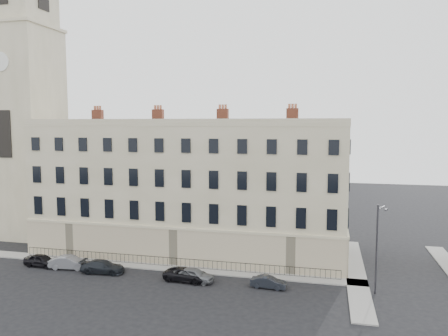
{
  "coord_description": "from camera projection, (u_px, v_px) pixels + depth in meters",
  "views": [
    {
      "loc": [
        9.97,
        -37.4,
        15.24
      ],
      "look_at": [
        -1.37,
        10.0,
        10.33
      ],
      "focal_mm": 35.0,
      "sensor_mm": 36.0,
      "label": 1
    }
  ],
  "objects": [
    {
      "name": "car_a",
      "position": [
        42.0,
        260.0,
        46.82
      ],
      "size": [
        3.97,
        1.8,
        1.32
      ],
      "primitive_type": "imported",
      "rotation": [
        0.0,
        0.0,
        1.51
      ],
      "color": "black",
      "rests_on": "ground"
    },
    {
      "name": "ground",
      "position": [
        213.0,
        291.0,
        40.02
      ],
      "size": [
        160.0,
        160.0,
        0.0
      ],
      "primitive_type": "plane",
      "color": "black",
      "rests_on": "ground"
    },
    {
      "name": "railings",
      "position": [
        172.0,
        262.0,
        46.58
      ],
      "size": [
        35.0,
        0.04,
        0.96
      ],
      "color": "black",
      "rests_on": "ground"
    },
    {
      "name": "car_b",
      "position": [
        69.0,
        262.0,
        46.05
      ],
      "size": [
        4.3,
        1.92,
        1.37
      ],
      "primitive_type": "imported",
      "rotation": [
        0.0,
        0.0,
        1.69
      ],
      "color": "slate",
      "rests_on": "ground"
    },
    {
      "name": "church_tower",
      "position": [
        24.0,
        99.0,
        58.64
      ],
      "size": [
        8.0,
        8.13,
        44.0
      ],
      "color": "#B7AD88",
      "rests_on": "ground"
    },
    {
      "name": "car_c",
      "position": [
        103.0,
        267.0,
        44.78
      ],
      "size": [
        4.67,
        2.22,
        1.31
      ],
      "primitive_type": "imported",
      "rotation": [
        0.0,
        0.0,
        1.66
      ],
      "color": "black",
      "rests_on": "ground"
    },
    {
      "name": "car_d",
      "position": [
        186.0,
        275.0,
        42.52
      ],
      "size": [
        4.62,
        2.38,
        1.25
      ],
      "primitive_type": "imported",
      "rotation": [
        0.0,
        0.0,
        1.5
      ],
      "color": "black",
      "rests_on": "ground"
    },
    {
      "name": "terrace",
      "position": [
        191.0,
        189.0,
        52.23
      ],
      "size": [
        36.22,
        12.22,
        17.0
      ],
      "color": "#B7AD88",
      "rests_on": "ground"
    },
    {
      "name": "pavement_east_return",
      "position": [
        355.0,
        273.0,
        44.75
      ],
      "size": [
        2.0,
        24.0,
        0.12
      ],
      "primitive_type": "cube",
      "color": "gray",
      "rests_on": "ground"
    },
    {
      "name": "car_e",
      "position": [
        194.0,
        275.0,
        42.26
      ],
      "size": [
        4.15,
        1.97,
        1.37
      ],
      "primitive_type": "imported",
      "rotation": [
        0.0,
        0.0,
        1.48
      ],
      "color": "slate",
      "rests_on": "ground"
    },
    {
      "name": "pavement_terrace",
      "position": [
        136.0,
        265.0,
        47.17
      ],
      "size": [
        48.0,
        2.0,
        0.12
      ],
      "primitive_type": "cube",
      "color": "gray",
      "rests_on": "ground"
    },
    {
      "name": "streetlamp",
      "position": [
        377.0,
        245.0,
        38.8
      ],
      "size": [
        0.78,
        1.68,
        8.13
      ],
      "rotation": [
        0.0,
        0.0,
        -0.37
      ],
      "color": "#323136",
      "rests_on": "ground"
    },
    {
      "name": "car_f",
      "position": [
        268.0,
        282.0,
        40.68
      ],
      "size": [
        3.42,
        1.39,
        1.1
      ],
      "primitive_type": "imported",
      "rotation": [
        0.0,
        0.0,
        1.5
      ],
      "color": "black",
      "rests_on": "ground"
    }
  ]
}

